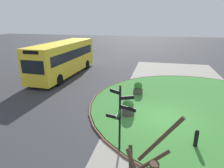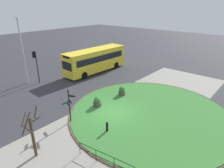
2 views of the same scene
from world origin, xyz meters
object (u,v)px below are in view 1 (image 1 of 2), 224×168
at_px(bollard_foreground, 196,139).
at_px(bus_yellow, 64,58).
at_px(planter_near_signpost, 128,108).
at_px(signpost_directional, 120,115).
at_px(planter_kerbside, 138,89).

distance_m(bollard_foreground, bus_yellow, 15.27).
bearing_deg(bollard_foreground, planter_near_signpost, 55.05).
height_order(bollard_foreground, bus_yellow, bus_yellow).
bearing_deg(bus_yellow, bollard_foreground, 50.34).
bearing_deg(signpost_directional, planter_kerbside, -0.56).
height_order(bus_yellow, planter_kerbside, bus_yellow).
relative_size(bollard_foreground, bus_yellow, 0.09).
xyz_separation_m(bollard_foreground, bus_yellow, (10.10, 11.37, 1.33)).
height_order(bollard_foreground, planter_kerbside, planter_kerbside).
distance_m(signpost_directional, planter_near_signpost, 3.67).
height_order(signpost_directional, planter_near_signpost, signpost_directional).
bearing_deg(planter_near_signpost, bus_yellow, 45.81).
xyz_separation_m(signpost_directional, planter_kerbside, (7.07, -0.07, -1.31)).
bearing_deg(planter_kerbside, signpost_directional, 179.44).
relative_size(bollard_foreground, planter_kerbside, 0.87).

